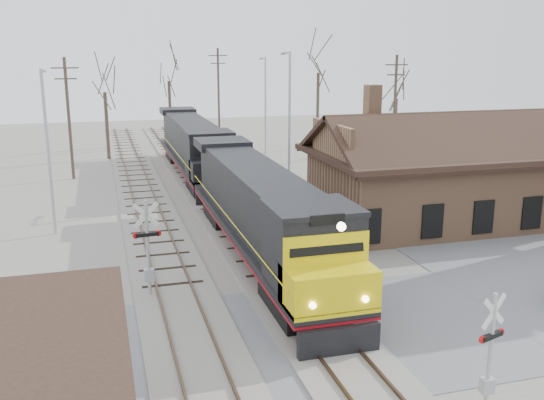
# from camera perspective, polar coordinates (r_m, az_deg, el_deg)

# --- Properties ---
(ground) EXTENTS (140.00, 140.00, 0.00)m
(ground) POSITION_cam_1_polar(r_m,az_deg,el_deg) (22.03, 4.68, -12.61)
(ground) COLOR gray
(ground) RESTS_ON ground
(road) EXTENTS (60.00, 9.00, 0.03)m
(road) POSITION_cam_1_polar(r_m,az_deg,el_deg) (22.02, 4.68, -12.58)
(road) COLOR slate
(road) RESTS_ON ground
(track_main) EXTENTS (3.40, 90.00, 0.24)m
(track_main) POSITION_cam_1_polar(r_m,az_deg,el_deg) (35.50, -3.84, -2.02)
(track_main) COLOR gray
(track_main) RESTS_ON ground
(track_siding) EXTENTS (3.40, 90.00, 0.24)m
(track_siding) POSITION_cam_1_polar(r_m,az_deg,el_deg) (34.89, -11.09, -2.55)
(track_siding) COLOR gray
(track_siding) RESTS_ON ground
(depot) EXTENTS (15.20, 9.31, 7.90)m
(depot) POSITION_cam_1_polar(r_m,az_deg,el_deg) (36.65, 15.80, 1.75)
(depot) COLOR #9B6F50
(depot) RESTS_ON ground
(locomotive_lead) EXTENTS (3.06, 20.51, 4.55)m
(locomotive_lead) POSITION_cam_1_polar(r_m,az_deg,el_deg) (28.32, -0.91, -1.27)
(locomotive_lead) COLOR black
(locomotive_lead) RESTS_ON ground
(locomotive_trailing) EXTENTS (3.06, 20.51, 4.31)m
(locomotive_trailing) POSITION_cam_1_polar(r_m,az_deg,el_deg) (48.27, -7.37, 5.01)
(locomotive_trailing) COLOR black
(locomotive_trailing) RESTS_ON ground
(crossbuck_near) EXTENTS (0.98, 0.39, 3.54)m
(crossbuck_near) POSITION_cam_1_polar(r_m,az_deg,el_deg) (18.13, 19.82, -13.65)
(crossbuck_near) COLOR #A5A8AD
(crossbuck_near) RESTS_ON ground
(crossbuck_far) EXTENTS (1.16, 0.30, 4.05)m
(crossbuck_far) POSITION_cam_1_polar(r_m,az_deg,el_deg) (25.04, -11.59, -4.80)
(crossbuck_far) COLOR #A5A8AD
(crossbuck_far) RESTS_ON ground
(streetlight_a) EXTENTS (0.25, 2.04, 8.89)m
(streetlight_a) POSITION_cam_1_polar(r_m,az_deg,el_deg) (34.44, -20.36, 5.01)
(streetlight_a) COLOR #A5A8AD
(streetlight_a) RESTS_ON ground
(streetlight_b) EXTENTS (0.25, 2.04, 9.72)m
(streetlight_b) POSITION_cam_1_polar(r_m,az_deg,el_deg) (42.48, 1.60, 7.99)
(streetlight_b) COLOR #A5A8AD
(streetlight_b) RESTS_ON ground
(streetlight_c) EXTENTS (0.25, 2.04, 9.13)m
(streetlight_c) POSITION_cam_1_polar(r_m,az_deg,el_deg) (58.09, -0.66, 9.33)
(streetlight_c) COLOR #A5A8AD
(streetlight_c) RESTS_ON ground
(utility_pole_a) EXTENTS (2.00, 0.24, 9.29)m
(utility_pole_a) POSITION_cam_1_polar(r_m,az_deg,el_deg) (49.08, -18.58, 7.46)
(utility_pole_a) COLOR #382D23
(utility_pole_a) RESTS_ON ground
(utility_pole_b) EXTENTS (2.00, 0.24, 9.99)m
(utility_pole_b) POSITION_cam_1_polar(r_m,az_deg,el_deg) (66.49, -5.05, 9.97)
(utility_pole_b) COLOR #382D23
(utility_pole_b) RESTS_ON ground
(utility_pole_c) EXTENTS (2.00, 0.24, 9.41)m
(utility_pole_c) POSITION_cam_1_polar(r_m,az_deg,el_deg) (51.89, 11.45, 8.29)
(utility_pole_c) COLOR #382D23
(utility_pole_c) RESTS_ON ground
(tree_b) EXTENTS (4.06, 4.06, 9.94)m
(tree_b) POSITION_cam_1_polar(r_m,az_deg,el_deg) (57.39, -15.53, 10.74)
(tree_b) COLOR #382D23
(tree_b) RESTS_ON ground
(tree_c) EXTENTS (4.39, 4.39, 10.75)m
(tree_c) POSITION_cam_1_polar(r_m,az_deg,el_deg) (66.03, -9.72, 11.91)
(tree_c) COLOR #382D23
(tree_c) RESTS_ON ground
(tree_d) EXTENTS (5.03, 5.03, 12.33)m
(tree_d) POSITION_cam_1_polar(r_m,az_deg,el_deg) (61.94, 4.40, 12.99)
(tree_d) COLOR #382D23
(tree_d) RESTS_ON ground
(tree_e) EXTENTS (3.43, 3.43, 8.41)m
(tree_e) POSITION_cam_1_polar(r_m,az_deg,el_deg) (61.35, 11.67, 10.11)
(tree_e) COLOR #382D23
(tree_e) RESTS_ON ground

